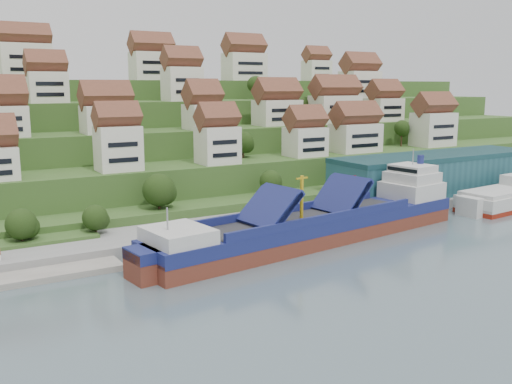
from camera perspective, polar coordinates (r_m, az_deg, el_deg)
ground at (r=108.96m, az=5.51°, el=-5.12°), size 300.00×300.00×0.00m
quay at (r=132.11m, az=8.72°, el=-1.90°), size 180.00×14.00×2.20m
hillside at (r=198.99m, az=-12.29°, el=4.96°), size 260.00×128.00×31.00m
hillside_village at (r=159.14m, az=-5.42°, el=8.63°), size 161.91×62.99×29.81m
hillside_trees at (r=133.50m, az=-12.15°, el=4.19°), size 142.41×62.89×30.64m
warehouse at (r=154.34m, az=17.57°, el=1.83°), size 60.00×15.00×10.00m
flagpole at (r=126.02m, az=9.57°, el=0.15°), size 1.28×0.16×8.00m
cargo_ship at (r=110.67m, az=6.70°, el=-3.27°), size 71.60×19.92×15.60m
second_ship at (r=151.67m, az=23.84°, el=-0.56°), size 28.64×12.78×8.07m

